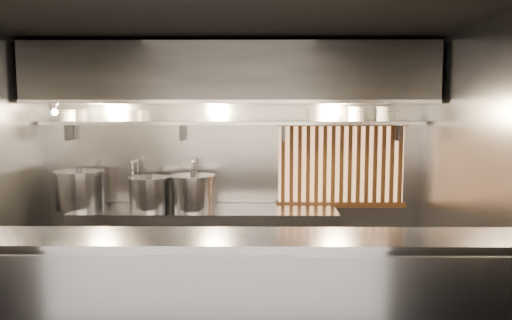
{
  "coord_description": "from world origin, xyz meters",
  "views": [
    {
      "loc": [
        0.34,
        -4.5,
        2.06
      ],
      "look_at": [
        0.29,
        0.55,
        1.53
      ],
      "focal_mm": 35.0,
      "sensor_mm": 36.0,
      "label": 1
    }
  ],
  "objects_px": {
    "pendant_bulb": "(223,116)",
    "stock_pot_right": "(193,192)",
    "stock_pot_mid": "(150,193)",
    "heat_lamp": "(53,107)",
    "stock_pot_left": "(80,189)"
  },
  "relations": [
    {
      "from": "pendant_bulb",
      "to": "stock_pot_left",
      "type": "height_order",
      "value": "pendant_bulb"
    },
    {
      "from": "heat_lamp",
      "to": "stock_pot_mid",
      "type": "height_order",
      "value": "heat_lamp"
    },
    {
      "from": "heat_lamp",
      "to": "stock_pot_left",
      "type": "bearing_deg",
      "value": 63.56
    },
    {
      "from": "pendant_bulb",
      "to": "stock_pot_mid",
      "type": "height_order",
      "value": "pendant_bulb"
    },
    {
      "from": "pendant_bulb",
      "to": "stock_pot_right",
      "type": "relative_size",
      "value": 0.34
    },
    {
      "from": "stock_pot_mid",
      "to": "stock_pot_right",
      "type": "height_order",
      "value": "stock_pot_right"
    },
    {
      "from": "pendant_bulb",
      "to": "stock_pot_right",
      "type": "bearing_deg",
      "value": -161.96
    },
    {
      "from": "stock_pot_mid",
      "to": "pendant_bulb",
      "type": "bearing_deg",
      "value": 6.2
    },
    {
      "from": "pendant_bulb",
      "to": "stock_pot_left",
      "type": "distance_m",
      "value": 1.85
    },
    {
      "from": "pendant_bulb",
      "to": "stock_pot_right",
      "type": "height_order",
      "value": "pendant_bulb"
    },
    {
      "from": "stock_pot_mid",
      "to": "stock_pot_left",
      "type": "bearing_deg",
      "value": 177.26
    },
    {
      "from": "heat_lamp",
      "to": "stock_pot_left",
      "type": "distance_m",
      "value": 1.0
    },
    {
      "from": "pendant_bulb",
      "to": "stock_pot_mid",
      "type": "distance_m",
      "value": 1.21
    },
    {
      "from": "heat_lamp",
      "to": "stock_pot_mid",
      "type": "distance_m",
      "value": 1.4
    },
    {
      "from": "stock_pot_right",
      "to": "heat_lamp",
      "type": "bearing_deg",
      "value": -170.66
    }
  ]
}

